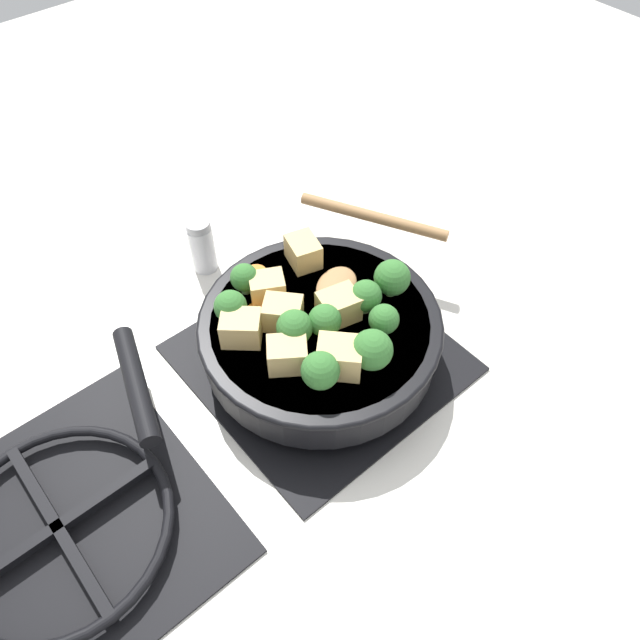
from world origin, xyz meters
TOP-DOWN VIEW (x-y plane):
  - ground_plane at (0.00, 0.00)m, footprint 2.40×2.40m
  - front_burner_grate at (0.00, 0.00)m, footprint 0.31×0.31m
  - rear_burner_grate at (0.00, 0.36)m, footprint 0.31×0.31m
  - skillet_pan at (0.00, 0.00)m, footprint 0.30×0.40m
  - wooden_spoon at (0.06, -0.12)m, footprint 0.20×0.22m
  - tofu_cube_center_large at (0.07, 0.03)m, footprint 0.05×0.05m
  - tofu_cube_near_handle at (-0.01, -0.02)m, footprint 0.05×0.05m
  - tofu_cube_east_chunk at (-0.03, 0.07)m, footprint 0.06×0.06m
  - tofu_cube_west_chunk at (0.04, 0.09)m, footprint 0.06×0.06m
  - tofu_cube_back_piece at (0.09, -0.05)m, footprint 0.05×0.05m
  - tofu_cube_front_piece at (-0.07, 0.03)m, footprint 0.06×0.06m
  - tofu_cube_mid_small at (0.02, 0.04)m, footprint 0.06×0.06m
  - broccoli_floret_near_spoon at (-0.02, -0.10)m, footprint 0.05×0.05m
  - broccoli_floret_center_top at (-0.07, 0.06)m, footprint 0.04×0.04m
  - broccoli_floret_east_rim at (-0.06, -0.04)m, footprint 0.04×0.04m
  - broccoli_floret_west_rim at (-0.02, 0.01)m, footprint 0.04×0.04m
  - broccoli_floret_north_edge at (0.07, 0.08)m, footprint 0.04×0.04m
  - broccoli_floret_south_cluster at (-0.01, 0.04)m, footprint 0.04×0.04m
  - broccoli_floret_mid_floret at (-0.09, 0.00)m, footprint 0.05×0.05m
  - broccoli_floret_small_inner at (-0.02, -0.05)m, footprint 0.04×0.04m
  - broccoli_floret_tall_stem at (0.10, 0.04)m, footprint 0.04×0.04m
  - carrot_slice_orange_thin at (0.11, 0.01)m, footprint 0.03×0.03m
  - carrot_slice_near_center at (0.06, 0.05)m, footprint 0.03×0.03m
  - salt_shaker at (0.24, 0.02)m, footprint 0.04×0.04m

SIDE VIEW (x-z plane):
  - ground_plane at x=0.00m, z-range 0.00..0.00m
  - front_burner_grate at x=0.00m, z-range 0.00..0.03m
  - rear_burner_grate at x=0.00m, z-range 0.00..0.03m
  - salt_shaker at x=0.24m, z-range 0.00..0.09m
  - skillet_pan at x=0.00m, z-range 0.03..0.08m
  - carrot_slice_orange_thin at x=0.11m, z-range 0.08..0.08m
  - carrot_slice_near_center at x=0.06m, z-range 0.08..0.08m
  - wooden_spoon at x=0.06m, z-range 0.08..0.10m
  - tofu_cube_center_large at x=0.07m, z-range 0.08..0.11m
  - tofu_cube_east_chunk at x=-0.03m, z-range 0.08..0.12m
  - tofu_cube_mid_small at x=0.02m, z-range 0.08..0.12m
  - tofu_cube_back_piece at x=0.09m, z-range 0.08..0.12m
  - tofu_cube_west_chunk at x=0.04m, z-range 0.08..0.12m
  - tofu_cube_near_handle at x=-0.01m, z-range 0.08..0.12m
  - tofu_cube_front_piece at x=-0.07m, z-range 0.08..0.12m
  - broccoli_floret_tall_stem at x=0.10m, z-range 0.08..0.13m
  - broccoli_floret_east_rim at x=-0.06m, z-range 0.08..0.13m
  - broccoli_floret_small_inner at x=-0.02m, z-range 0.08..0.13m
  - broccoli_floret_west_rim at x=-0.02m, z-range 0.08..0.13m
  - broccoli_floret_north_edge at x=0.07m, z-range 0.08..0.13m
  - broccoli_floret_south_cluster at x=-0.01m, z-range 0.08..0.13m
  - broccoli_floret_center_top at x=-0.07m, z-range 0.08..0.13m
  - broccoli_floret_near_spoon at x=-0.02m, z-range 0.08..0.13m
  - broccoli_floret_mid_floret at x=-0.09m, z-range 0.08..0.14m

